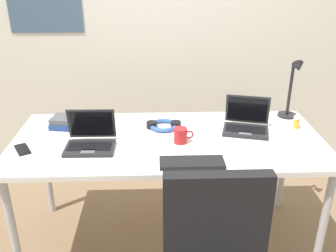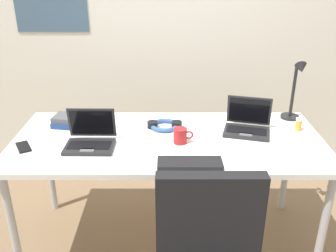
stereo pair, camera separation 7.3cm
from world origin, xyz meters
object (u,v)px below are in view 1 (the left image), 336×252
(laptop_by_keyboard, at_px, (246,124))
(book_stack, at_px, (67,122))
(desk_lamp, at_px, (292,90))
(pill_bottle, at_px, (296,122))
(cell_phone, at_px, (22,149))
(laptop_front_left, at_px, (90,140))
(coffee_mug, at_px, (181,135))
(headphones, at_px, (164,125))
(computer_mouse, at_px, (105,117))
(external_keyboard, at_px, (192,163))

(laptop_by_keyboard, bearing_deg, book_stack, 175.30)
(desk_lamp, distance_m, pill_bottle, 0.22)
(cell_phone, distance_m, pill_bottle, 1.61)
(laptop_by_keyboard, relative_size, laptop_front_left, 1.15)
(cell_phone, xyz_separation_m, coffee_mug, (0.87, 0.06, 0.04))
(cell_phone, relative_size, headphones, 0.64)
(desk_lamp, height_order, cell_phone, desk_lamp)
(book_stack, bearing_deg, computer_mouse, 28.65)
(cell_phone, height_order, book_stack, book_stack)
(laptop_by_keyboard, xyz_separation_m, coffee_mug, (-0.41, -0.15, 0.00))
(external_keyboard, height_order, computer_mouse, computer_mouse)
(cell_phone, height_order, headphones, headphones)
(headphones, relative_size, book_stack, 1.03)
(laptop_front_left, relative_size, pill_bottle, 3.41)
(laptop_front_left, xyz_separation_m, book_stack, (-0.19, 0.28, -0.01))
(laptop_by_keyboard, distance_m, headphones, 0.50)
(laptop_front_left, bearing_deg, coffee_mug, 4.46)
(laptop_front_left, bearing_deg, cell_phone, -176.25)
(desk_lamp, height_order, pill_bottle, desk_lamp)
(computer_mouse, relative_size, pill_bottle, 1.22)
(coffee_mug, bearing_deg, laptop_by_keyboard, 20.35)
(book_stack, bearing_deg, headphones, -3.17)
(desk_lamp, height_order, headphones, desk_lamp)
(laptop_by_keyboard, relative_size, headphones, 1.45)
(laptop_by_keyboard, xyz_separation_m, book_stack, (-1.10, 0.09, -0.01))
(external_keyboard, bearing_deg, desk_lamp, 40.28)
(laptop_by_keyboard, distance_m, computer_mouse, 0.91)
(desk_lamp, distance_m, book_stack, 1.43)
(computer_mouse, bearing_deg, headphones, 2.55)
(laptop_front_left, height_order, coffee_mug, laptop_front_left)
(desk_lamp, distance_m, coffee_mug, 0.81)
(laptop_front_left, height_order, computer_mouse, laptop_front_left)
(computer_mouse, bearing_deg, book_stack, -127.31)
(computer_mouse, height_order, coffee_mug, coffee_mug)
(headphones, distance_m, pill_bottle, 0.82)
(laptop_front_left, xyz_separation_m, external_keyboard, (0.54, -0.21, -0.03))
(computer_mouse, height_order, pill_bottle, pill_bottle)
(desk_lamp, distance_m, headphones, 0.85)
(laptop_by_keyboard, xyz_separation_m, pill_bottle, (0.32, 0.02, -0.00))
(laptop_by_keyboard, height_order, external_keyboard, laptop_by_keyboard)
(cell_phone, relative_size, pill_bottle, 1.72)
(external_keyboard, distance_m, headphones, 0.48)
(desk_lamp, height_order, laptop_front_left, desk_lamp)
(external_keyboard, height_order, book_stack, book_stack)
(laptop_front_left, bearing_deg, laptop_by_keyboard, 11.80)
(headphones, bearing_deg, laptop_front_left, -149.01)
(external_keyboard, bearing_deg, book_stack, 146.29)
(pill_bottle, height_order, coffee_mug, coffee_mug)
(laptop_front_left, distance_m, external_keyboard, 0.58)
(laptop_by_keyboard, distance_m, laptop_front_left, 0.93)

